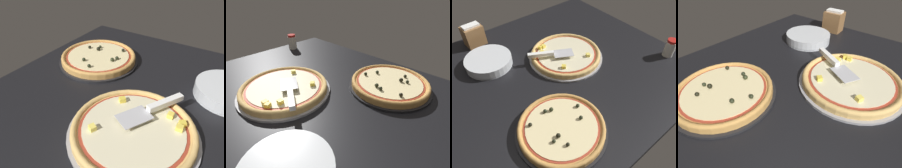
% 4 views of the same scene
% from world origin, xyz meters
% --- Properties ---
extents(ground_plane, '(1.30, 1.19, 0.04)m').
position_xyz_m(ground_plane, '(0.00, 0.00, -0.02)').
color(ground_plane, black).
extents(pizza_pan_front, '(0.41, 0.41, 0.01)m').
position_xyz_m(pizza_pan_front, '(-0.09, -0.04, 0.01)').
color(pizza_pan_front, '#939399').
rests_on(pizza_pan_front, ground_plane).
extents(pizza_front, '(0.39, 0.39, 0.04)m').
position_xyz_m(pizza_front, '(-0.09, -0.04, 0.02)').
color(pizza_front, '#DBAD60').
rests_on(pizza_front, pizza_pan_front).
extents(pizza_pan_back, '(0.38, 0.38, 0.01)m').
position_xyz_m(pizza_pan_back, '(0.23, 0.32, 0.01)').
color(pizza_pan_back, black).
rests_on(pizza_pan_back, ground_plane).
extents(pizza_back, '(0.36, 0.36, 0.04)m').
position_xyz_m(pizza_back, '(0.23, 0.32, 0.03)').
color(pizza_back, '#C68E47').
rests_on(pizza_back, pizza_pan_back).
extents(serving_spatula, '(0.24, 0.16, 0.02)m').
position_xyz_m(serving_spatula, '(0.02, -0.08, 0.06)').
color(serving_spatula, '#B7B7BC').
rests_on(serving_spatula, pizza_front).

